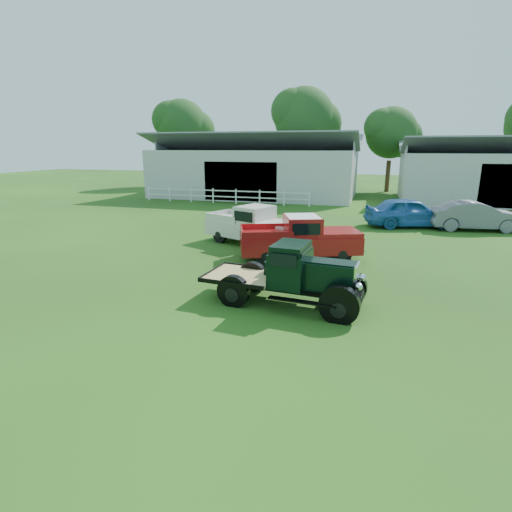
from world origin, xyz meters
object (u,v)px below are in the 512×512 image
(vintage_flatbed, at_px, (287,274))
(misc_car_blue, at_px, (410,212))
(red_pickup, at_px, (299,238))
(white_pickup, at_px, (253,226))
(misc_car_grey, at_px, (475,216))

(vintage_flatbed, bearing_deg, misc_car_blue, 77.70)
(red_pickup, xyz_separation_m, white_pickup, (-2.56, 1.99, -0.01))
(misc_car_grey, bearing_deg, white_pickup, 114.01)
(vintage_flatbed, xyz_separation_m, misc_car_grey, (7.73, 13.56, -0.13))
(misc_car_blue, bearing_deg, red_pickup, 135.68)
(red_pickup, distance_m, white_pickup, 3.24)
(misc_car_blue, bearing_deg, white_pickup, 116.91)
(white_pickup, bearing_deg, misc_car_blue, 64.82)
(vintage_flatbed, xyz_separation_m, white_pickup, (-3.10, 6.89, -0.02))
(red_pickup, height_order, white_pickup, red_pickup)
(white_pickup, xyz_separation_m, misc_car_blue, (7.42, 6.64, -0.05))
(vintage_flatbed, relative_size, red_pickup, 0.93)
(vintage_flatbed, distance_m, red_pickup, 4.93)
(misc_car_blue, xyz_separation_m, misc_car_grey, (3.41, 0.03, -0.06))
(vintage_flatbed, relative_size, misc_car_grey, 0.97)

